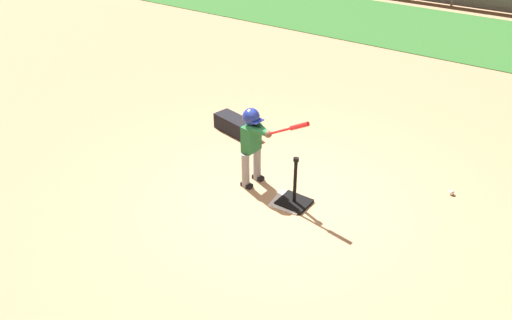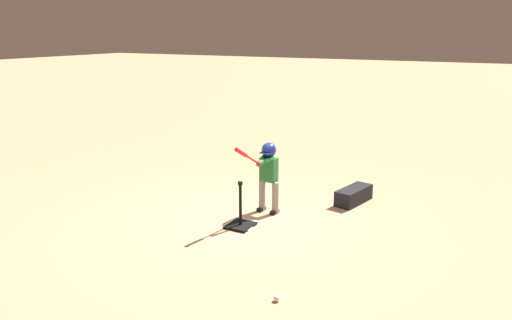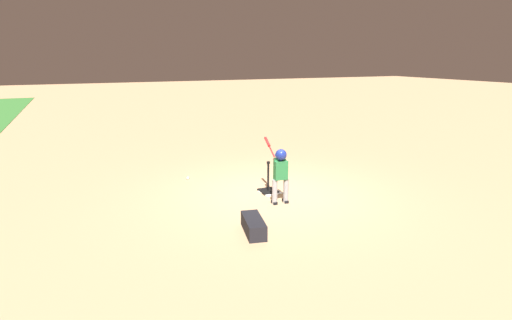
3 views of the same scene
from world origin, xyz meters
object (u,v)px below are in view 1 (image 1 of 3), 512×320
object	(u,v)px
equipment_bag	(236,125)
batter_child	(253,138)
batting_tee	(294,197)
baseball	(452,192)

from	to	relation	value
equipment_bag	batter_child	bearing A→B (deg)	-32.11
batting_tee	equipment_bag	world-z (taller)	batting_tee
batting_tee	equipment_bag	distance (m)	2.30
batting_tee	baseball	distance (m)	2.30
batting_tee	batter_child	xyz separation A→B (m)	(-0.76, 0.09, 0.67)
baseball	equipment_bag	bearing A→B (deg)	-175.87
batting_tee	batter_child	size ratio (longest dim) A/B	0.57
baseball	batting_tee	bearing A→B (deg)	-139.50
batter_child	baseball	world-z (taller)	batter_child
batting_tee	baseball	world-z (taller)	batting_tee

